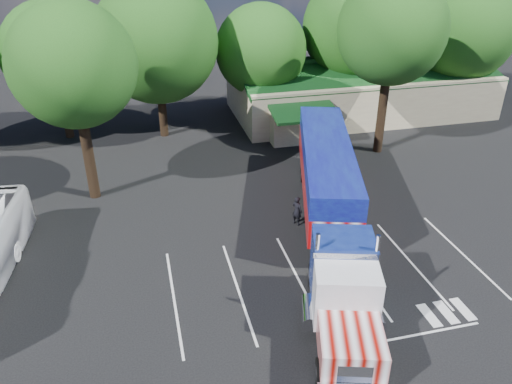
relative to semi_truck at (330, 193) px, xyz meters
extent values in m
plane|color=black|center=(-3.06, 2.06, -2.66)|extent=(120.00, 120.00, 0.00)
cube|color=beige|center=(10.94, 20.06, -0.66)|extent=(24.00, 11.00, 4.00)
cube|color=#124018|center=(10.94, 17.66, 1.84)|extent=(24.20, 6.25, 2.10)
cube|color=#124018|center=(10.94, 22.46, 1.84)|extent=(24.20, 6.25, 2.10)
cube|color=beige|center=(2.94, 14.36, -1.26)|extent=(5.00, 2.50, 2.80)
cube|color=#124018|center=(2.94, 13.06, 0.24)|extent=(5.40, 3.19, 0.80)
cylinder|color=black|center=(-16.06, 19.86, -0.66)|extent=(0.70, 0.70, 4.00)
sphere|color=#1D4C15|center=(-16.06, 19.86, 4.49)|extent=(8.40, 8.40, 8.40)
cylinder|color=black|center=(-8.06, 18.26, -0.51)|extent=(0.70, 0.70, 4.30)
sphere|color=#1D4C15|center=(-8.06, 18.26, 5.39)|extent=(10.00, 10.00, 10.00)
cylinder|color=black|center=(0.94, 19.56, -0.86)|extent=(0.70, 0.70, 3.60)
sphere|color=#1D4C15|center=(0.94, 19.56, 3.94)|extent=(8.00, 8.00, 8.00)
cylinder|color=black|center=(9.94, 20.06, -0.41)|extent=(0.70, 0.70, 4.50)
sphere|color=#1D4C15|center=(9.94, 20.06, 5.44)|extent=(9.60, 9.60, 9.60)
cylinder|color=black|center=(19.94, 18.86, -0.71)|extent=(0.70, 0.70, 3.90)
sphere|color=#1D4C15|center=(19.94, 18.86, 5.14)|extent=(10.40, 10.40, 10.40)
cylinder|color=black|center=(-13.56, 8.06, 0.34)|extent=(0.70, 0.70, 6.00)
sphere|color=#1D4C15|center=(-13.56, 8.06, 6.19)|extent=(7.60, 7.60, 7.60)
cylinder|color=black|center=(8.44, 10.56, 0.59)|extent=(0.70, 0.70, 6.50)
sphere|color=#1D4C15|center=(8.44, 10.56, 6.84)|extent=(8.00, 8.00, 8.00)
cube|color=black|center=(-2.32, -7.76, -1.84)|extent=(3.24, 7.65, 0.27)
cube|color=white|center=(-3.43, -11.48, -1.29)|extent=(1.30, 0.50, 0.98)
cube|color=white|center=(-3.07, -10.27, -1.07)|extent=(3.16, 3.24, 1.26)
cube|color=silver|center=(-2.44, -8.17, -0.42)|extent=(3.12, 2.46, 2.52)
cube|color=black|center=(-2.65, -8.86, 0.13)|extent=(2.44, 0.80, 1.09)
cube|color=white|center=(-2.18, -7.28, 1.00)|extent=(2.76, 0.92, 0.27)
cube|color=navy|center=(-1.88, -6.29, -0.20)|extent=(3.25, 2.88, 2.95)
cylinder|color=white|center=(-3.37, -6.87, 0.18)|extent=(0.25, 0.25, 3.72)
cylinder|color=white|center=(-0.96, -7.59, 0.18)|extent=(0.25, 0.25, 3.72)
cylinder|color=white|center=(-3.70, -7.23, -1.84)|extent=(1.19, 1.88, 0.72)
cylinder|color=white|center=(-0.87, -8.07, -1.84)|extent=(1.19, 1.88, 0.72)
cube|color=white|center=(0.85, 2.83, -0.31)|extent=(6.74, 14.23, 1.64)
cube|color=#100B6A|center=(0.85, 2.83, 1.17)|extent=(6.74, 14.23, 1.31)
cube|color=black|center=(2.16, 7.23, -1.73)|extent=(2.35, 4.04, 0.38)
cube|color=black|center=(-1.58, -2.61, -1.89)|extent=(0.16, 0.16, 1.53)
cube|color=black|center=(-0.11, -3.05, -1.89)|extent=(0.16, 0.16, 1.53)
cube|color=white|center=(2.88, 9.64, -2.17)|extent=(2.55, 0.88, 0.13)
cylinder|color=black|center=(-4.33, -10.47, -2.06)|extent=(0.71, 1.26, 1.20)
cylinder|color=black|center=(-2.13, -11.12, -2.06)|extent=(0.71, 1.26, 1.20)
cylinder|color=black|center=(-2.89, -5.64, -2.06)|extent=(0.71, 1.26, 1.20)
cylinder|color=black|center=(-0.69, -6.30, -2.06)|extent=(0.71, 1.26, 1.20)
cylinder|color=black|center=(-2.54, -4.49, -2.06)|extent=(0.71, 1.26, 1.20)
cylinder|color=black|center=(-0.34, -5.15, -2.06)|extent=(0.71, 1.26, 1.20)
cylinder|color=black|center=(0.81, 6.72, -2.06)|extent=(0.71, 1.26, 1.20)
cylinder|color=black|center=(3.01, 6.06, -2.06)|extent=(0.71, 1.26, 1.20)
cylinder|color=black|center=(1.19, 7.98, -2.06)|extent=(0.71, 1.26, 1.20)
cylinder|color=black|center=(3.39, 7.32, -2.06)|extent=(0.71, 1.26, 1.20)
imported|color=black|center=(-1.46, 1.35, -1.72)|extent=(0.75, 0.82, 1.88)
imported|color=black|center=(2.44, 8.00, -2.25)|extent=(1.33, 1.62, 0.83)
imported|color=#AEB1B6|center=(5.54, 16.06, -1.92)|extent=(4.68, 2.36, 1.47)
camera|label=1|loc=(-10.17, -23.36, 13.41)|focal=35.00mm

